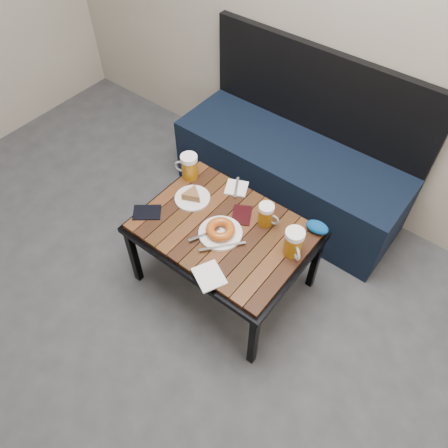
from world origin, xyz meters
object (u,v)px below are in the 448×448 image
Objects in this scene: cafe_table at (224,233)px; passport_navy at (147,212)px; plate_pie at (192,196)px; beer_mug_left at (189,166)px; plate_bagel at (220,231)px; bench at (291,168)px; knit_pouch at (317,227)px; beer_mug_right at (294,243)px; passport_burgundy at (242,215)px; beer_mug_centre at (266,215)px.

passport_navy reaches higher than cafe_table.
plate_pie reaches higher than passport_navy.
beer_mug_left is 0.43m from plate_bagel.
cafe_table is at bearing 74.81° from passport_navy.
cafe_table is (0.06, -0.75, 0.16)m from bench.
passport_navy is 1.21× the size of knit_pouch.
passport_burgundy is (-0.32, 0.04, -0.07)m from beer_mug_right.
passport_burgundy is at bearing 86.53° from plate_bagel.
cafe_table is 5.85× the size of beer_mug_right.
passport_burgundy is at bearing -146.56° from beer_mug_right.
beer_mug_centre reaches higher than passport_navy.
passport_burgundy is at bearing -82.46° from bench.
knit_pouch is at bearing 20.85° from beer_mug_centre.
beer_mug_centre is 0.67× the size of plate_pie.
beer_mug_right is at bearing -97.49° from knit_pouch.
passport_navy is (-0.30, -0.91, 0.20)m from bench.
knit_pouch is (0.72, 0.09, -0.05)m from beer_mug_left.
plate_bagel is 0.39m from passport_navy.
plate_pie is (-0.38, -0.10, -0.04)m from beer_mug_centre.
plate_bagel is (0.07, -0.79, 0.22)m from bench.
plate_pie is 1.41× the size of passport_burgundy.
cafe_table is 0.45m from knit_pouch.
passport_burgundy is 0.37m from knit_pouch.
beer_mug_left is at bearing -172.67° from knit_pouch.
knit_pouch is (0.22, 0.11, -0.04)m from beer_mug_centre.
beer_mug_right is 0.33m from passport_burgundy.
plate_pie is at bearing -171.68° from beer_mug_centre.
passport_burgundy reaches higher than cafe_table.
passport_navy is at bearing -120.80° from beer_mug_right.
knit_pouch is at bearing 122.84° from beer_mug_right.
knit_pouch is at bearing 40.88° from plate_bagel.
cafe_table is 6.96× the size of beer_mug_centre.
beer_mug_centre is 0.48× the size of plate_bagel.
beer_mug_left is 0.56× the size of plate_bagel.
beer_mug_left is at bearing 141.33° from passport_navy.
plate_pie is 0.24m from passport_navy.
plate_bagel reaches higher than cafe_table.
bench is at bearing 68.53° from passport_burgundy.
passport_burgundy is (0.38, -0.05, -0.07)m from beer_mug_left.
beer_mug_right is at bearing 152.47° from beer_mug_left.
plate_pie is at bearing 111.71° from passport_navy.
beer_mug_right is at bearing 2.76° from plate_pie.
cafe_table is 0.08m from plate_bagel.
bench is 0.67m from passport_burgundy.
cafe_table is 4.65× the size of plate_pie.
plate_pie is 1.60× the size of knit_pouch.
beer_mug_left is (-0.30, -0.58, 0.27)m from bench.
beer_mug_right is 0.35m from plate_bagel.
bench is 0.68m from knit_pouch.
plate_bagel is 0.46m from knit_pouch.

